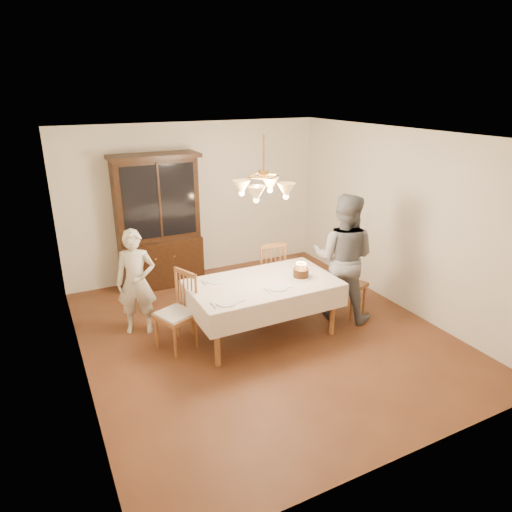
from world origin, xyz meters
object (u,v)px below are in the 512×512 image
china_hutch (159,224)px  elderly_woman (136,282)px  dining_table (263,287)px  birthday_cake (301,273)px  chair_far_side (268,275)px

china_hutch → elderly_woman: size_ratio=1.51×
dining_table → elderly_woman: bearing=150.2°
birthday_cake → dining_table: bearing=169.9°
birthday_cake → elderly_woman: bearing=154.9°
dining_table → china_hutch: size_ratio=0.88×
elderly_woman → birthday_cake: elderly_woman is taller
dining_table → elderly_woman: 1.67m
birthday_cake → chair_far_side: bearing=88.9°
china_hutch → chair_far_side: size_ratio=2.16×
china_hutch → chair_far_side: (1.26, -1.41, -0.60)m
dining_table → birthday_cake: birthday_cake is taller
chair_far_side → elderly_woman: 2.00m
dining_table → chair_far_side: 1.02m
dining_table → birthday_cake: 0.54m
chair_far_side → china_hutch: bearing=131.8°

